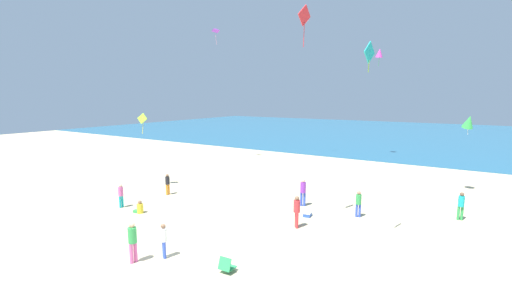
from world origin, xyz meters
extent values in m
plane|color=#C6B58C|center=(0.00, 10.00, 0.00)|extent=(120.00, 120.00, 0.00)
cube|color=#236084|center=(0.00, 56.90, 0.03)|extent=(120.00, 60.00, 0.05)
cube|color=#2D9956|center=(2.75, 0.57, 0.16)|extent=(0.55, 0.47, 0.03)
cube|color=#2D9956|center=(2.76, 0.33, 0.39)|extent=(0.53, 0.23, 0.48)
cylinder|color=#B7B7BC|center=(2.48, 0.69, 0.08)|extent=(0.02, 0.02, 0.16)
cylinder|color=#B7B7BC|center=(3.00, 0.72, 0.08)|extent=(0.02, 0.02, 0.16)
cube|color=#2D56B7|center=(2.74, 7.91, 0.10)|extent=(0.46, 0.59, 0.19)
cube|color=white|center=(2.74, 7.91, 0.21)|extent=(0.48, 0.61, 0.04)
cylinder|color=yellow|center=(-5.60, 3.20, 0.27)|extent=(0.42, 0.42, 0.54)
sphere|color=#846047|center=(-5.60, 3.20, 0.64)|extent=(0.22, 0.22, 0.22)
cube|color=green|center=(-5.82, 3.16, 0.08)|extent=(0.44, 0.35, 0.16)
cylinder|color=#19ADB2|center=(-7.39, 3.19, 0.36)|extent=(0.13, 0.13, 0.73)
cylinder|color=#19ADB2|center=(-7.39, 3.35, 0.36)|extent=(0.13, 0.13, 0.73)
cylinder|color=#D8599E|center=(-7.39, 3.27, 1.00)|extent=(0.29, 0.29, 0.55)
sphere|color=beige|center=(-7.39, 3.27, 1.36)|extent=(0.20, 0.20, 0.20)
cylinder|color=blue|center=(1.81, 9.49, 0.42)|extent=(0.15, 0.15, 0.85)
cylinder|color=blue|center=(1.63, 9.43, 0.42)|extent=(0.15, 0.15, 0.85)
cylinder|color=purple|center=(1.72, 9.46, 1.17)|extent=(0.43, 0.43, 0.64)
sphere|color=beige|center=(1.72, 9.46, 1.59)|extent=(0.23, 0.23, 0.23)
cylinder|color=red|center=(3.03, 5.97, 0.41)|extent=(0.14, 0.14, 0.83)
cylinder|color=red|center=(2.91, 6.11, 0.41)|extent=(0.14, 0.14, 0.83)
cylinder|color=red|center=(2.97, 6.04, 1.14)|extent=(0.47, 0.47, 0.62)
sphere|color=#846047|center=(2.97, 6.04, 1.55)|extent=(0.23, 0.23, 0.23)
cylinder|color=green|center=(9.88, 11.82, 0.38)|extent=(0.13, 0.13, 0.77)
cylinder|color=green|center=(10.04, 11.86, 0.38)|extent=(0.13, 0.13, 0.77)
cylinder|color=#19ADB2|center=(9.96, 11.84, 1.06)|extent=(0.38, 0.38, 0.58)
sphere|color=brown|center=(9.96, 11.84, 1.44)|extent=(0.21, 0.21, 0.21)
cylinder|color=blue|center=(-0.10, -0.02, 0.37)|extent=(0.13, 0.13, 0.73)
cylinder|color=blue|center=(-0.24, 0.07, 0.37)|extent=(0.13, 0.13, 0.73)
cylinder|color=white|center=(-0.17, 0.02, 1.01)|extent=(0.41, 0.41, 0.55)
sphere|color=brown|center=(-0.17, 0.02, 1.38)|extent=(0.20, 0.20, 0.20)
cylinder|color=#D8599E|center=(-0.91, -1.03, 0.42)|extent=(0.15, 0.15, 0.85)
cylinder|color=#D8599E|center=(-0.89, -0.84, 0.42)|extent=(0.15, 0.15, 0.85)
cylinder|color=green|center=(-0.90, -0.93, 1.16)|extent=(0.37, 0.37, 0.64)
sphere|color=tan|center=(-0.90, -0.93, 1.59)|extent=(0.23, 0.23, 0.23)
cylinder|color=orange|center=(-7.13, 6.68, 0.36)|extent=(0.13, 0.13, 0.72)
cylinder|color=orange|center=(-7.10, 6.84, 0.36)|extent=(0.13, 0.13, 0.72)
cylinder|color=black|center=(-7.12, 6.76, 0.99)|extent=(0.33, 0.33, 0.54)
sphere|color=#846047|center=(-7.12, 6.76, 1.35)|extent=(0.20, 0.20, 0.20)
cylinder|color=blue|center=(5.24, 9.34, 0.37)|extent=(0.13, 0.13, 0.74)
cylinder|color=blue|center=(5.07, 9.30, 0.37)|extent=(0.13, 0.13, 0.74)
cylinder|color=green|center=(5.15, 9.32, 1.02)|extent=(0.35, 0.35, 0.55)
sphere|color=#A87A5B|center=(5.15, 9.32, 1.39)|extent=(0.20, 0.20, 0.20)
cube|color=#1EADAD|center=(6.39, 5.36, 8.40)|extent=(0.21, 0.87, 0.88)
cylinder|color=#99DB33|center=(6.39, 5.36, 7.85)|extent=(0.05, 0.04, 0.47)
cube|color=#99DB33|center=(-9.81, 7.12, 5.09)|extent=(0.79, 0.30, 0.78)
cylinder|color=yellow|center=(-9.81, 7.12, 4.39)|extent=(0.04, 0.16, 0.81)
cube|color=pink|center=(-5.83, 25.24, 14.56)|extent=(0.58, 1.00, 1.12)
cylinder|color=green|center=(-5.83, 25.24, 13.73)|extent=(0.09, 0.07, 0.87)
pyramid|color=purple|center=(-11.96, 18.30, 13.03)|extent=(0.75, 0.60, 0.47)
cylinder|color=pink|center=(-11.96, 18.24, 12.10)|extent=(0.04, 0.22, 0.90)
cone|color=green|center=(9.81, 17.92, 4.97)|extent=(1.07, 1.17, 1.03)
cylinder|color=white|center=(9.81, 17.92, 4.36)|extent=(0.08, 0.11, 0.54)
cube|color=red|center=(3.05, 6.27, 10.39)|extent=(0.22, 0.95, 0.95)
cylinder|color=red|center=(3.05, 6.27, 9.51)|extent=(0.07, 0.05, 1.08)
cone|color=#DB3DA8|center=(0.93, 29.48, 11.15)|extent=(1.15, 1.14, 0.99)
cylinder|color=green|center=(0.93, 29.48, 10.29)|extent=(0.13, 0.11, 0.96)
camera|label=1|loc=(10.36, -9.33, 6.64)|focal=24.35mm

